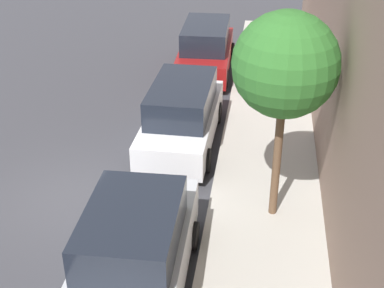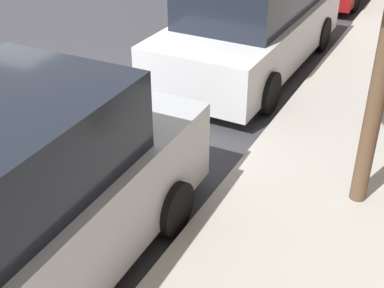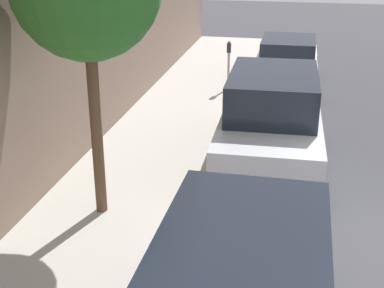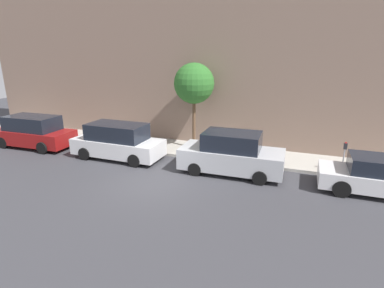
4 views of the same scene
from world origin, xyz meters
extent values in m
cube|color=#B2ADA3|center=(4.88, 0.00, 0.07)|extent=(2.75, 32.00, 0.15)
cube|color=silver|center=(2.27, -9.03, 0.56)|extent=(1.82, 4.51, 0.68)
cube|color=black|center=(2.27, -8.93, 1.22)|extent=(1.59, 2.11, 0.64)
cylinder|color=black|center=(1.42, -7.64, 0.35)|extent=(0.22, 0.69, 0.69)
cylinder|color=black|center=(3.12, -7.64, 0.35)|extent=(0.22, 0.69, 0.69)
cylinder|color=black|center=(1.42, -10.43, 0.35)|extent=(0.22, 0.69, 0.69)
cylinder|color=black|center=(3.12, -10.43, 0.35)|extent=(0.22, 0.69, 0.69)
cube|color=#B7BABF|center=(2.38, -2.96, 0.70)|extent=(2.06, 4.84, 0.96)
cube|color=black|center=(2.38, -2.96, 1.58)|extent=(1.78, 2.64, 0.80)
cylinder|color=black|center=(1.45, -1.47, 0.31)|extent=(0.22, 0.63, 0.63)
cylinder|color=black|center=(3.31, -1.47, 0.31)|extent=(0.22, 0.63, 0.63)
cylinder|color=black|center=(1.45, -4.45, 0.31)|extent=(0.22, 0.63, 0.63)
cylinder|color=black|center=(3.31, -4.45, 0.31)|extent=(0.22, 0.63, 0.63)
cube|color=black|center=(2.33, 3.25, 1.48)|extent=(1.71, 3.12, 0.84)
cylinder|color=black|center=(3.23, 1.74, 0.34)|extent=(0.22, 0.68, 0.68)
cylinder|color=#ADADB2|center=(3.95, -7.89, 0.71)|extent=(0.07, 0.07, 1.11)
cube|color=#2D2D33|center=(3.95, -7.89, 1.40)|extent=(0.11, 0.15, 0.28)
cube|color=red|center=(3.95, -7.89, 1.57)|extent=(0.04, 0.09, 0.05)
cylinder|color=brown|center=(5.05, -0.11, 1.71)|extent=(0.19, 0.19, 3.11)
camera|label=1|loc=(4.62, -10.66, 7.79)|focal=50.00mm
camera|label=2|loc=(5.65, -5.51, 3.93)|focal=50.00mm
camera|label=3|loc=(1.92, 7.50, 4.65)|focal=50.00mm
camera|label=4|loc=(-10.73, -5.86, 5.46)|focal=28.00mm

